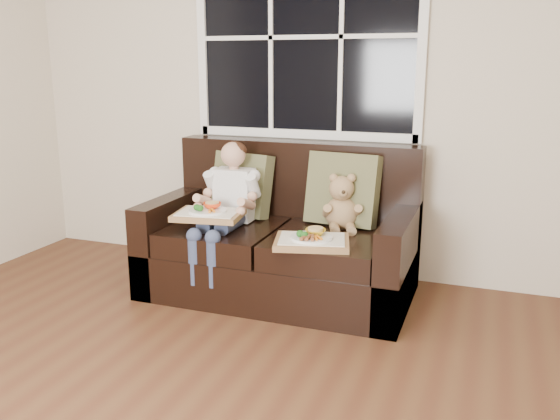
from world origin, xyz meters
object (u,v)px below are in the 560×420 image
at_px(tray_left, 209,213).
at_px(tray_right, 312,240).
at_px(teddy_bear, 341,206).
at_px(child, 228,197).
at_px(loveseat, 282,245).

distance_m(tray_left, tray_right, 0.69).
distance_m(teddy_bear, tray_left, 0.84).
relative_size(child, tray_right, 1.66).
height_order(teddy_bear, tray_right, teddy_bear).
bearing_deg(tray_right, teddy_bear, 66.04).
xyz_separation_m(child, teddy_bear, (0.71, 0.17, -0.04)).
relative_size(teddy_bear, tray_left, 0.82).
bearing_deg(tray_right, loveseat, 116.78).
height_order(loveseat, child, child).
relative_size(tray_left, tray_right, 0.91).
xyz_separation_m(loveseat, teddy_bear, (0.38, 0.05, 0.29)).
relative_size(child, teddy_bear, 2.21).
bearing_deg(child, tray_left, -100.87).
bearing_deg(tray_left, teddy_bear, 17.79).
distance_m(loveseat, teddy_bear, 0.48).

